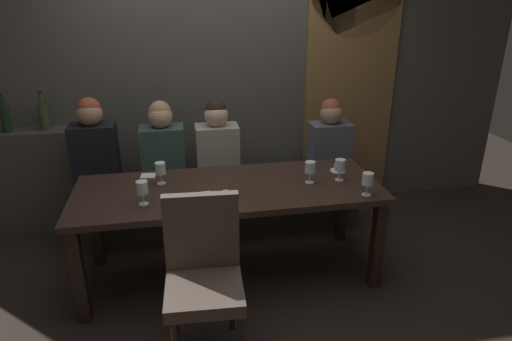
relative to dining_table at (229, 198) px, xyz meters
The scene contains 21 objects.
ground 0.65m from the dining_table, ahead, with size 9.00×9.00×0.00m, color black.
back_wall_tiled 1.49m from the dining_table, 90.00° to the left, with size 6.00×0.12×3.00m, color #4C4944.
arched_door 1.91m from the dining_table, 40.43° to the left, with size 0.90×0.05×2.55m.
back_counter 1.87m from the dining_table, 146.14° to the left, with size 1.10×0.28×0.95m, color #413E3A.
dining_table is the anchor object (origin of this frame).
banquette_bench 0.82m from the dining_table, 90.00° to the left, with size 2.50×0.44×0.45m.
chair_near_side 0.77m from the dining_table, 108.91° to the right, with size 0.46×0.46×0.98m.
diner_redhead 1.25m from the dining_table, 145.18° to the left, with size 0.36×0.24×0.83m.
diner_bearded 0.87m from the dining_table, 123.24° to the left, with size 0.36×0.24×0.78m.
diner_far_end 0.70m from the dining_table, 90.61° to the left, with size 0.36×0.24×0.77m.
diner_near_end 1.23m from the dining_table, 34.63° to the left, with size 0.36×0.24×0.74m.
wine_bottle_dark_red 2.06m from the dining_table, 149.65° to the left, with size 0.08×0.08×0.33m.
wine_bottle_pale_label 1.83m from the dining_table, 144.25° to the left, with size 0.08×0.08×0.33m.
wine_glass_center_back 0.54m from the dining_table, 162.58° to the left, with size 0.08×0.08×0.16m.
wine_glass_near_left 0.85m from the dining_table, ahead, with size 0.08×0.08×0.16m.
wine_glass_end_left 0.63m from the dining_table, ahead, with size 0.08×0.08×0.16m.
wine_glass_center_front 0.65m from the dining_table, 163.27° to the right, with size 0.08×0.08×0.16m.
wine_glass_far_right 1.00m from the dining_table, 19.00° to the right, with size 0.08×0.08×0.16m.
espresso_cup 0.90m from the dining_table, ahead, with size 0.12×0.12×0.06m.
dessert_plate 0.22m from the dining_table, 122.49° to the right, with size 0.19×0.19×0.05m.
folded_napkin 0.66m from the dining_table, 151.78° to the left, with size 0.11×0.10×0.01m, color silver.
Camera 1 is at (-0.35, -2.92, 2.04)m, focal length 31.18 mm.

